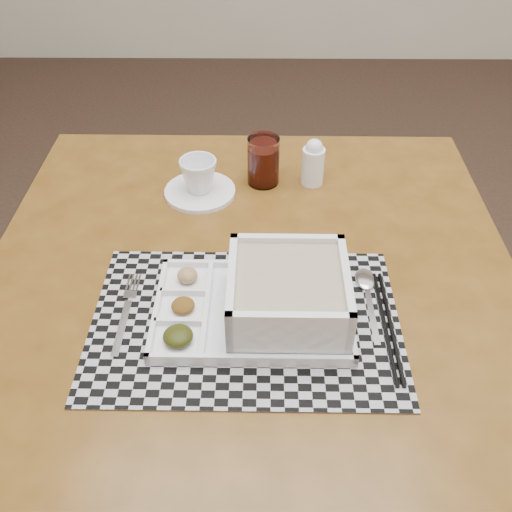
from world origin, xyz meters
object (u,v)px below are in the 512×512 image
at_px(dining_table, 251,296).
at_px(serving_tray, 278,300).
at_px(cup, 199,175).
at_px(juice_glass, 263,162).
at_px(creamer_bottle, 313,163).

height_order(dining_table, serving_tray, serving_tray).
height_order(serving_tray, cup, serving_tray).
relative_size(cup, juice_glass, 0.74).
distance_m(dining_table, serving_tray, 0.18).
relative_size(cup, creamer_bottle, 0.74).
xyz_separation_m(dining_table, juice_glass, (0.02, 0.28, 0.12)).
xyz_separation_m(dining_table, cup, (-0.11, 0.23, 0.12)).
bearing_deg(cup, dining_table, -74.01).
distance_m(dining_table, creamer_bottle, 0.33).
height_order(cup, creamer_bottle, creamer_bottle).
xyz_separation_m(serving_tray, juice_glass, (-0.02, 0.40, 0.01)).
relative_size(dining_table, serving_tray, 3.01).
xyz_separation_m(serving_tray, cup, (-0.16, 0.36, 0.00)).
bearing_deg(dining_table, serving_tray, -69.81).
bearing_deg(creamer_bottle, serving_tray, -101.64).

